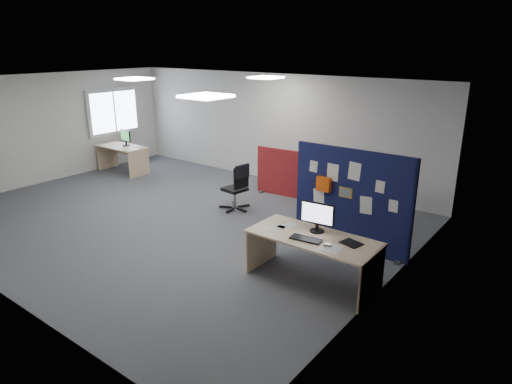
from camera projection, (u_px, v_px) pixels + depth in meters
The scene contains 18 objects.
floor at pixel (173, 218), 9.28m from camera, with size 9.00×9.00×0.00m, color #52555A.
ceiling at pixel (164, 82), 8.44m from camera, with size 9.00×7.00×0.02m, color white.
wall_back at pixel (273, 128), 11.50m from camera, with size 9.00×0.02×2.70m, color silver.
wall_left at pixel (46, 128), 11.45m from camera, with size 0.02×7.00×2.70m, color silver.
wall_right at pixel (392, 199), 6.27m from camera, with size 0.02×7.00×2.70m, color silver.
window at pixel (114, 112), 12.86m from camera, with size 0.06×1.70×1.30m.
ceiling_lights at pixel (202, 83), 8.76m from camera, with size 4.10×4.10×0.04m.
navy_divider at pixel (351, 200), 7.69m from camera, with size 2.12×0.30×1.75m.
main_desk at pixel (314, 246), 6.68m from camera, with size 1.92×0.85×0.73m.
monitor_main at pixel (318, 216), 6.70m from camera, with size 0.52×0.22×0.45m.
keyboard at pixel (306, 239), 6.49m from camera, with size 0.45×0.18×0.03m, color black.
mouse at pixel (328, 245), 6.29m from camera, with size 0.10×0.06×0.03m, color gray.
paper_tray at pixel (351, 243), 6.36m from camera, with size 0.28×0.22×0.01m, color black.
red_divider at pixel (285, 174), 10.48m from camera, with size 1.47×0.30×1.10m.
second_desk at pixel (123, 152), 12.47m from camera, with size 1.44×0.72×0.73m.
monitor_second at pixel (125, 137), 12.35m from camera, with size 0.48×0.22×0.43m.
office_chair at pixel (238, 185), 9.55m from camera, with size 0.66×0.66×1.00m.
desk_papers at pixel (298, 234), 6.69m from camera, with size 1.28×0.65×0.00m.
Camera 1 is at (6.60, -5.85, 3.40)m, focal length 32.00 mm.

